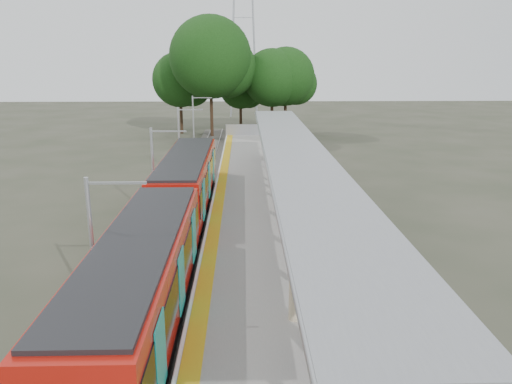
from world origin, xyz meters
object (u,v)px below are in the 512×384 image
at_px(bench_near, 336,351).
at_px(train, 171,217).
at_px(info_pillar_far, 285,181).
at_px(litter_bin, 329,272).
at_px(bench_mid, 314,246).
at_px(bench_far, 275,155).
at_px(info_pillar_near, 295,298).

bearing_deg(bench_near, train, 100.23).
bearing_deg(info_pillar_far, litter_bin, -63.89).
height_order(bench_mid, bench_far, bench_far).
xyz_separation_m(bench_near, bench_far, (0.05, 27.90, 0.01)).
relative_size(train, info_pillar_far, 15.72).
height_order(train, info_pillar_near, train).
bearing_deg(info_pillar_near, bench_mid, 97.94).
bearing_deg(info_pillar_near, bench_near, -50.37).
height_order(train, litter_bin, train).
xyz_separation_m(train, bench_near, (5.91, -10.43, -0.47)).
distance_m(train, bench_far, 18.46).
bearing_deg(info_pillar_near, bench_far, 110.28).
distance_m(bench_far, litter_bin, 22.62).
bearing_deg(bench_near, bench_mid, 67.22).
height_order(info_pillar_near, info_pillar_far, same).
height_order(train, info_pillar_far, train).
xyz_separation_m(train, info_pillar_far, (5.99, 7.91, -0.29)).
relative_size(bench_near, litter_bin, 1.73).
height_order(bench_mid, info_pillar_far, info_pillar_far).
bearing_deg(litter_bin, bench_mid, 94.33).
xyz_separation_m(bench_far, info_pillar_near, (-0.91, -25.16, 0.17)).
bearing_deg(bench_far, bench_near, -82.43).
height_order(bench_near, info_pillar_far, info_pillar_far).
bearing_deg(info_pillar_far, bench_near, -66.79).
distance_m(bench_near, info_pillar_near, 2.87).
bearing_deg(train, bench_far, 71.14).
bearing_deg(info_pillar_far, bench_far, 113.56).
bearing_deg(bench_far, info_pillar_far, -82.20).
bearing_deg(litter_bin, info_pillar_far, 92.67).
relative_size(bench_mid, info_pillar_near, 0.79).
bearing_deg(bench_near, info_pillar_near, 87.99).
bearing_deg(info_pillar_far, info_pillar_near, -69.95).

